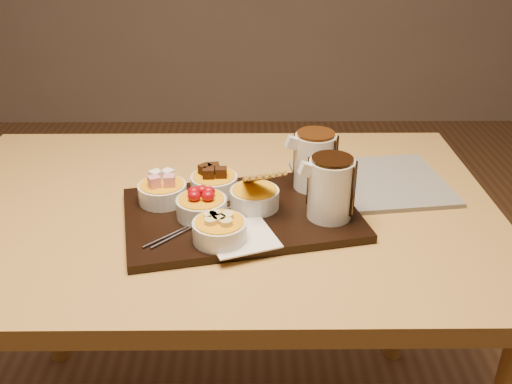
{
  "coord_description": "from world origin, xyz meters",
  "views": [
    {
      "loc": [
        0.08,
        -1.07,
        1.33
      ],
      "look_at": [
        0.09,
        -0.06,
        0.81
      ],
      "focal_mm": 40.0,
      "sensor_mm": 36.0,
      "label": 1
    }
  ],
  "objects_px": {
    "pitcher_dark_chocolate": "(331,189)",
    "pitcher_milk_chocolate": "(315,161)",
    "dining_table": "(215,242)",
    "bowl_strawberries": "(202,208)",
    "serving_board": "(241,214)",
    "newspaper": "(371,183)"
  },
  "relations": [
    {
      "from": "newspaper",
      "to": "dining_table",
      "type": "bearing_deg",
      "value": -174.21
    },
    {
      "from": "pitcher_dark_chocolate",
      "to": "pitcher_milk_chocolate",
      "type": "xyz_separation_m",
      "value": [
        -0.02,
        0.13,
        0.0
      ]
    },
    {
      "from": "serving_board",
      "to": "pitcher_milk_chocolate",
      "type": "xyz_separation_m",
      "value": [
        0.16,
        0.11,
        0.07
      ]
    },
    {
      "from": "dining_table",
      "to": "pitcher_milk_chocolate",
      "type": "xyz_separation_m",
      "value": [
        0.22,
        0.04,
        0.18
      ]
    },
    {
      "from": "pitcher_dark_chocolate",
      "to": "newspaper",
      "type": "height_order",
      "value": "pitcher_dark_chocolate"
    },
    {
      "from": "serving_board",
      "to": "bowl_strawberries",
      "type": "distance_m",
      "value": 0.08
    },
    {
      "from": "dining_table",
      "to": "pitcher_milk_chocolate",
      "type": "bearing_deg",
      "value": 10.59
    },
    {
      "from": "bowl_strawberries",
      "to": "newspaper",
      "type": "relative_size",
      "value": 0.3
    },
    {
      "from": "dining_table",
      "to": "pitcher_dark_chocolate",
      "type": "height_order",
      "value": "pitcher_dark_chocolate"
    },
    {
      "from": "serving_board",
      "to": "pitcher_dark_chocolate",
      "type": "xyz_separation_m",
      "value": [
        0.17,
        -0.02,
        0.07
      ]
    },
    {
      "from": "pitcher_milk_chocolate",
      "to": "newspaper",
      "type": "xyz_separation_m",
      "value": [
        0.14,
        0.04,
        -0.07
      ]
    },
    {
      "from": "serving_board",
      "to": "pitcher_milk_chocolate",
      "type": "distance_m",
      "value": 0.2
    },
    {
      "from": "serving_board",
      "to": "pitcher_milk_chocolate",
      "type": "bearing_deg",
      "value": 21.8
    },
    {
      "from": "serving_board",
      "to": "bowl_strawberries",
      "type": "xyz_separation_m",
      "value": [
        -0.08,
        -0.02,
        0.03
      ]
    },
    {
      "from": "bowl_strawberries",
      "to": "pitcher_dark_chocolate",
      "type": "distance_m",
      "value": 0.25
    },
    {
      "from": "dining_table",
      "to": "bowl_strawberries",
      "type": "relative_size",
      "value": 12.0
    },
    {
      "from": "newspaper",
      "to": "pitcher_dark_chocolate",
      "type": "bearing_deg",
      "value": -131.88
    },
    {
      "from": "dining_table",
      "to": "bowl_strawberries",
      "type": "bearing_deg",
      "value": -100.44
    },
    {
      "from": "pitcher_dark_chocolate",
      "to": "pitcher_milk_chocolate",
      "type": "height_order",
      "value": "same"
    },
    {
      "from": "bowl_strawberries",
      "to": "pitcher_dark_chocolate",
      "type": "xyz_separation_m",
      "value": [
        0.25,
        -0.0,
        0.04
      ]
    },
    {
      "from": "newspaper",
      "to": "bowl_strawberries",
      "type": "bearing_deg",
      "value": -162.71
    },
    {
      "from": "dining_table",
      "to": "bowl_strawberries",
      "type": "distance_m",
      "value": 0.16
    }
  ]
}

